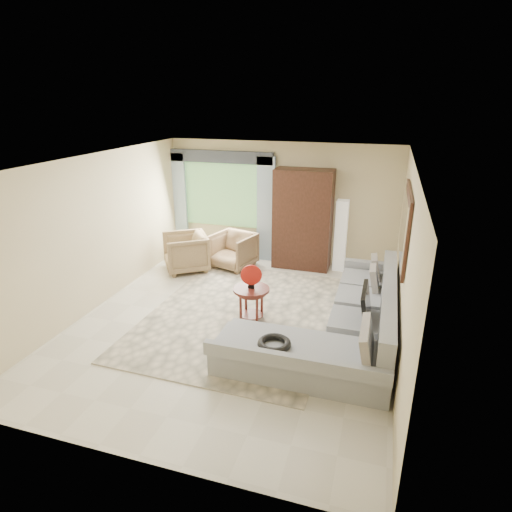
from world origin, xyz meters
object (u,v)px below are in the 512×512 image
(sectional_sofa, at_px, (345,327))
(floor_lamp, at_px, (341,236))
(armchair_right, at_px, (233,251))
(potted_plant, at_px, (183,246))
(coffee_table, at_px, (251,304))
(tv_screen, at_px, (366,305))
(armchair_left, at_px, (186,252))
(armoire, at_px, (303,220))

(sectional_sofa, bearing_deg, floor_lamp, 98.33)
(armchair_right, distance_m, potted_plant, 1.33)
(sectional_sofa, bearing_deg, coffee_table, 169.88)
(sectional_sofa, bearing_deg, tv_screen, -9.67)
(potted_plant, xyz_separation_m, floor_lamp, (3.50, 0.32, 0.47))
(tv_screen, bearing_deg, sectional_sofa, 170.33)
(armchair_left, height_order, armoire, armoire)
(armchair_left, bearing_deg, coffee_table, 14.84)
(coffee_table, height_order, armoire, armoire)
(coffee_table, bearing_deg, potted_plant, 135.41)
(potted_plant, bearing_deg, tv_screen, -32.57)
(sectional_sofa, relative_size, potted_plant, 6.19)
(coffee_table, xyz_separation_m, armchair_right, (-1.09, 2.14, 0.07))
(armchair_right, bearing_deg, coffee_table, -46.91)
(armchair_right, height_order, floor_lamp, floor_lamp)
(coffee_table, distance_m, armchair_left, 2.61)
(armoire, bearing_deg, tv_screen, -62.99)
(tv_screen, bearing_deg, armchair_right, 139.60)
(floor_lamp, bearing_deg, armchair_left, -162.27)
(tv_screen, relative_size, potted_plant, 1.32)
(sectional_sofa, height_order, coffee_table, sectional_sofa)
(sectional_sofa, distance_m, armoire, 3.24)
(armoire, bearing_deg, floor_lamp, 4.29)
(armchair_right, distance_m, floor_lamp, 2.29)
(armchair_right, bearing_deg, floor_lamp, 29.99)
(armchair_left, xyz_separation_m, armchair_right, (0.90, 0.45, -0.02))
(coffee_table, relative_size, floor_lamp, 0.39)
(armchair_right, height_order, armoire, armoire)
(armchair_left, bearing_deg, sectional_sofa, 26.10)
(tv_screen, height_order, armoire, armoire)
(armoire, distance_m, floor_lamp, 0.86)
(tv_screen, relative_size, coffee_table, 1.26)
(armchair_right, xyz_separation_m, floor_lamp, (2.19, 0.54, 0.37))
(tv_screen, height_order, potted_plant, tv_screen)
(armchair_left, height_order, potted_plant, armchair_left)
(armchair_right, distance_m, armoire, 1.62)
(potted_plant, distance_m, floor_lamp, 3.54)
(armchair_right, height_order, potted_plant, armchair_right)
(sectional_sofa, relative_size, armchair_left, 3.95)
(sectional_sofa, distance_m, floor_lamp, 3.03)
(coffee_table, bearing_deg, floor_lamp, 67.68)
(floor_lamp, bearing_deg, armchair_right, -166.12)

